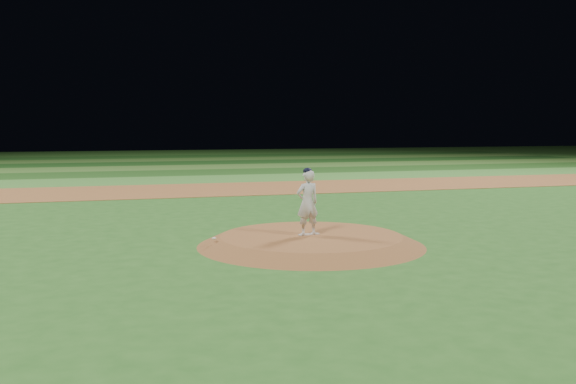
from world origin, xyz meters
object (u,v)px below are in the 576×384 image
at_px(pitching_rubber, 309,234).
at_px(pitcher_on_mound, 307,202).
at_px(pitchers_mound, 311,240).
at_px(rosin_bag, 214,238).

relative_size(pitching_rubber, pitcher_on_mound, 0.32).
bearing_deg(pitchers_mound, pitching_rubber, 112.97).
height_order(pitchers_mound, rosin_bag, rosin_bag).
height_order(pitchers_mound, pitcher_on_mound, pitcher_on_mound).
bearing_deg(rosin_bag, pitcher_on_mound, -0.34).
bearing_deg(pitcher_on_mound, pitching_rubber, 32.69).
relative_size(pitchers_mound, pitching_rubber, 10.49).
bearing_deg(pitchers_mound, rosin_bag, 178.62).
height_order(rosin_bag, pitcher_on_mound, pitcher_on_mound).
xyz_separation_m(pitchers_mound, rosin_bag, (-2.36, 0.06, 0.15)).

